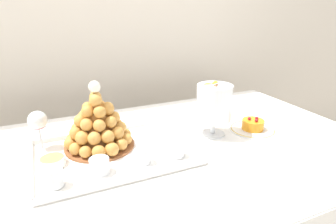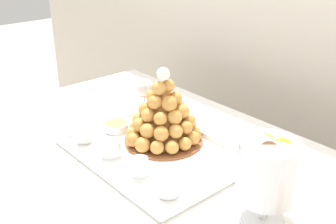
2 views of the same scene
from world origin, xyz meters
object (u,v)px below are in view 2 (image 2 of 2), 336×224
croquembouche (163,115)px  macaron_goblet (268,171)px  creme_brulee_ramekin (116,126)px  wine_glass (144,90)px  dessert_cup_mid_left (111,149)px  dessert_cup_mid_right (168,187)px  dessert_cup_left (84,134)px  dessert_cup_centre (140,167)px  serving_tray (153,153)px

croquembouche → macaron_goblet: size_ratio=1.13×
creme_brulee_ramekin → wine_glass: 0.18m
dessert_cup_mid_left → macaron_goblet: size_ratio=0.28×
creme_brulee_ramekin → macaron_goblet: 0.64m
croquembouche → dessert_cup_mid_right: bearing=-37.8°
croquembouche → wine_glass: size_ratio=1.69×
dessert_cup_left → dessert_cup_centre: dessert_cup_left is taller
serving_tray → wine_glass: size_ratio=3.58×
serving_tray → dessert_cup_mid_right: bearing=-28.9°
wine_glass → dessert_cup_mid_right: bearing=-31.0°
serving_tray → dessert_cup_left: (-0.21, -0.13, 0.03)m
creme_brulee_ramekin → croquembouche: bearing=22.3°
creme_brulee_ramekin → serving_tray: bearing=-0.7°
dessert_cup_left → dessert_cup_mid_right: bearing=2.2°
serving_tray → dessert_cup_mid_right: size_ratio=9.90×
dessert_cup_left → macaron_goblet: 0.65m
dessert_cup_left → dessert_cup_mid_left: 0.14m
serving_tray → croquembouche: 0.13m
creme_brulee_ramekin → wine_glass: size_ratio=0.56×
dessert_cup_mid_left → creme_brulee_ramekin: 0.18m
dessert_cup_left → serving_tray: bearing=31.4°
dessert_cup_left → macaron_goblet: size_ratio=0.26×
dessert_cup_mid_left → creme_brulee_ramekin: (-0.13, 0.11, -0.01)m
serving_tray → dessert_cup_centre: bearing=-55.7°
serving_tray → dessert_cup_mid_left: bearing=-123.2°
serving_tray → dessert_cup_left: dessert_cup_left is taller
serving_tray → croquembouche: (-0.04, 0.07, 0.10)m
wine_glass → dessert_cup_left: bearing=-84.2°
serving_tray → dessert_cup_mid_left: size_ratio=8.67×
dessert_cup_mid_right → creme_brulee_ramekin: 0.42m
dessert_cup_left → creme_brulee_ramekin: bearing=89.7°
dessert_cup_mid_left → dessert_cup_mid_right: (0.27, -0.00, -0.00)m
macaron_goblet → wine_glass: bearing=167.4°
croquembouche → dessert_cup_centre: (0.11, -0.18, -0.07)m
dessert_cup_centre → dessert_cup_mid_right: (0.13, -0.00, -0.00)m
serving_tray → dessert_cup_centre: dessert_cup_centre is taller
creme_brulee_ramekin → dessert_cup_left: bearing=-90.3°
creme_brulee_ramekin → wine_glass: wine_glass is taller
croquembouche → dessert_cup_centre: bearing=-58.8°
macaron_goblet → wine_glass: (-0.66, 0.15, -0.03)m
croquembouche → creme_brulee_ramekin: bearing=-157.7°
croquembouche → macaron_goblet: croquembouche is taller
dessert_cup_left → wine_glass: bearing=95.8°
dessert_cup_centre → dessert_cup_mid_right: bearing=-0.4°
creme_brulee_ramekin → dessert_cup_centre: bearing=-21.7°
dessert_cup_left → creme_brulee_ramekin: size_ratio=0.68×
croquembouche → dessert_cup_left: bearing=-130.8°
dessert_cup_mid_left → macaron_goblet: (0.49, 0.11, 0.11)m
dessert_cup_mid_left → macaron_goblet: macaron_goblet is taller
wine_glass → creme_brulee_ramekin: bearing=-79.0°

